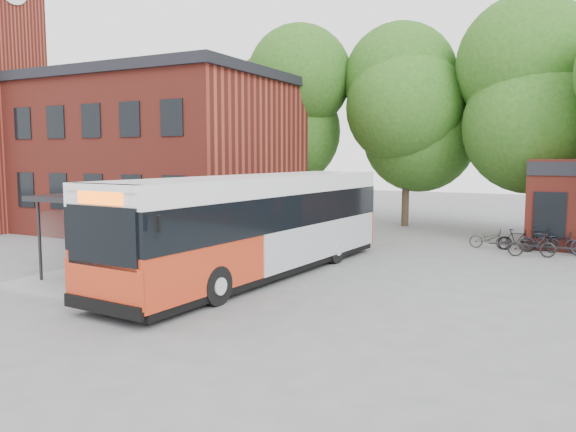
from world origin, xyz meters
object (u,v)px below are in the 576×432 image
at_px(bus_shelter, 114,232).
at_px(bicycle_0, 489,239).
at_px(city_bus, 258,226).
at_px(bicycle_1, 517,240).
at_px(bicycle_4, 557,241).
at_px(bicycle_3, 540,241).
at_px(bicycle_2, 532,245).

xyz_separation_m(bus_shelter, bicycle_0, (11.10, 11.65, -1.00)).
bearing_deg(city_bus, bicycle_0, 61.10).
relative_size(bus_shelter, city_bus, 0.51).
bearing_deg(bicycle_1, bicycle_4, -73.75).
relative_size(bus_shelter, bicycle_3, 4.21).
xyz_separation_m(bus_shelter, city_bus, (4.75, 2.01, 0.28)).
bearing_deg(city_bus, bicycle_2, 49.56).
bearing_deg(bicycle_0, bicycle_3, -96.65).
bearing_deg(bus_shelter, city_bus, 22.94).
bearing_deg(bicycle_2, bicycle_0, 40.52).
distance_m(bicycle_1, bicycle_2, 1.49).
distance_m(city_bus, bicycle_1, 12.21).
distance_m(bus_shelter, bicycle_4, 18.30).
relative_size(bicycle_1, bicycle_4, 0.86).
bearing_deg(bicycle_3, bicycle_1, 76.37).
distance_m(bicycle_2, bicycle_3, 1.32).
bearing_deg(bicycle_0, bicycle_4, -87.95).
relative_size(bicycle_3, bicycle_4, 0.91).
bearing_deg(city_bus, bicycle_3, 53.00).
bearing_deg(bus_shelter, bicycle_1, 43.30).
bearing_deg(bicycle_1, bicycle_2, -148.96).
relative_size(bus_shelter, bicycle_0, 4.09).
relative_size(bicycle_2, bicycle_3, 1.13).
height_order(city_bus, bicycle_4, city_bus).
relative_size(bicycle_1, bicycle_3, 0.95).
bearing_deg(bicycle_2, bicycle_4, -40.16).
bearing_deg(bus_shelter, bicycle_2, 38.32).
xyz_separation_m(bus_shelter, bicycle_2, (12.95, 10.23, -0.96)).
height_order(bicycle_0, bicycle_1, bicycle_1).
height_order(bicycle_1, bicycle_2, bicycle_2).
relative_size(bicycle_0, bicycle_1, 1.09).
bearing_deg(bicycle_3, city_bus, 126.05).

